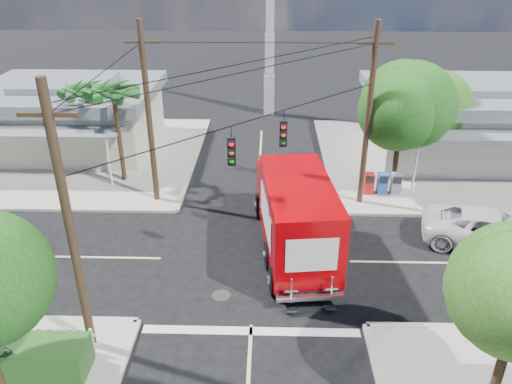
{
  "coord_description": "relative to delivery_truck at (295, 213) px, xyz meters",
  "views": [
    {
      "loc": [
        0.54,
        -17.47,
        12.02
      ],
      "look_at": [
        0.0,
        2.0,
        2.2
      ],
      "focal_mm": 35.0,
      "sensor_mm": 36.0,
      "label": 1
    }
  ],
  "objects": [
    {
      "name": "tree_ne_front",
      "position": [
        5.55,
        5.98,
        2.94
      ],
      "size": [
        4.21,
        4.14,
        6.66
      ],
      "color": "#422D1C",
      "rests_on": "sidewalk_ne"
    },
    {
      "name": "road_markings",
      "position": [
        -1.65,
        -2.25,
        -1.83
      ],
      "size": [
        32.0,
        32.0,
        0.01
      ],
      "color": "beige",
      "rests_on": "ground"
    },
    {
      "name": "parked_car",
      "position": [
        8.58,
        0.65,
        -1.03
      ],
      "size": [
        6.24,
        4.06,
        1.6
      ],
      "primitive_type": "imported",
      "rotation": [
        0.0,
        0.0,
        1.31
      ],
      "color": "silver",
      "rests_on": "ground"
    },
    {
      "name": "building_ne",
      "position": [
        10.85,
        11.18,
        0.49
      ],
      "size": [
        11.8,
        10.2,
        4.5
      ],
      "color": "silver",
      "rests_on": "sidewalk_ne"
    },
    {
      "name": "palm_nw_front",
      "position": [
        -9.15,
        6.72,
        3.21
      ],
      "size": [
        3.01,
        3.08,
        5.59
      ],
      "color": "#422D1C",
      "rests_on": "sidewalk_nw"
    },
    {
      "name": "tree_ne_back",
      "position": [
        8.15,
        8.18,
        2.36
      ],
      "size": [
        3.77,
        3.66,
        5.82
      ],
      "color": "#422D1C",
      "rests_on": "sidewalk_ne"
    },
    {
      "name": "picket_fence",
      "position": [
        -9.45,
        -6.38,
        -1.15
      ],
      "size": [
        5.94,
        0.06,
        1.0
      ],
      "color": "silver",
      "rests_on": "sidewalk_sw"
    },
    {
      "name": "radio_tower",
      "position": [
        -1.15,
        19.22,
        3.81
      ],
      "size": [
        0.8,
        0.8,
        17.0
      ],
      "color": "silver",
      "rests_on": "ground"
    },
    {
      "name": "utility_poles",
      "position": [
        -3.24,
        0.82,
        2.84
      ],
      "size": [
        12.0,
        10.68,
        9.0
      ],
      "color": "#473321",
      "rests_on": "ground"
    },
    {
      "name": "palm_nw_back",
      "position": [
        -11.15,
        8.22,
        2.84
      ],
      "size": [
        3.01,
        3.08,
        5.19
      ],
      "color": "#422D1C",
      "rests_on": "sidewalk_nw"
    },
    {
      "name": "vending_boxes",
      "position": [
        4.85,
        5.42,
        -1.14
      ],
      "size": [
        1.9,
        0.5,
        1.1
      ],
      "color": "red",
      "rests_on": "sidewalk_ne"
    },
    {
      "name": "ground",
      "position": [
        -1.65,
        -0.78,
        -1.83
      ],
      "size": [
        120.0,
        120.0,
        0.0
      ],
      "primitive_type": "plane",
      "color": "black",
      "rests_on": "ground"
    },
    {
      "name": "delivery_truck",
      "position": [
        0.0,
        0.0,
        0.0
      ],
      "size": [
        3.48,
        8.55,
        3.6
      ],
      "color": "black",
      "rests_on": "ground"
    },
    {
      "name": "sidewalk_ne",
      "position": [
        9.22,
        10.1,
        -1.76
      ],
      "size": [
        14.12,
        14.12,
        0.14
      ],
      "color": "#A09A90",
      "rests_on": "ground"
    },
    {
      "name": "sidewalk_nw",
      "position": [
        -12.53,
        10.1,
        -1.76
      ],
      "size": [
        14.12,
        14.12,
        0.14
      ],
      "color": "#A09A90",
      "rests_on": "ground"
    },
    {
      "name": "pedestrian",
      "position": [
        -8.92,
        -7.59,
        -0.83
      ],
      "size": [
        0.75,
        0.65,
        1.72
      ],
      "primitive_type": "imported",
      "rotation": [
        0.0,
        0.0,
        0.47
      ],
      "color": "beige",
      "rests_on": "sidewalk_sw"
    },
    {
      "name": "building_nw",
      "position": [
        -13.65,
        11.68,
        0.39
      ],
      "size": [
        10.8,
        10.2,
        4.3
      ],
      "color": "beige",
      "rests_on": "sidewalk_nw"
    }
  ]
}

